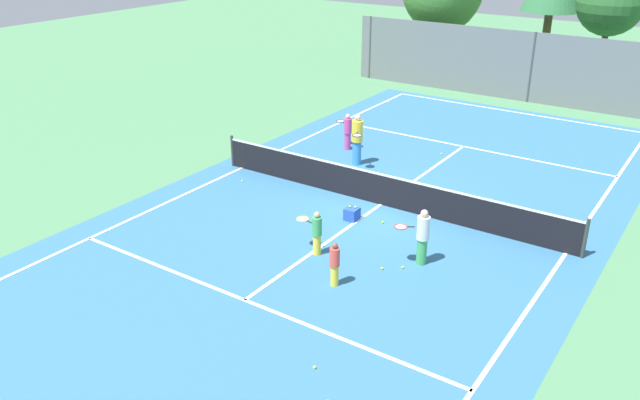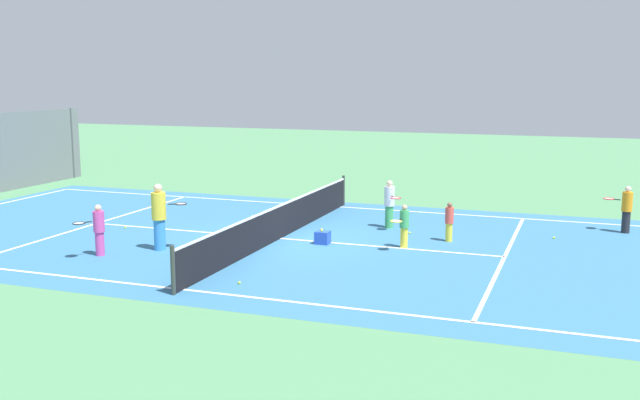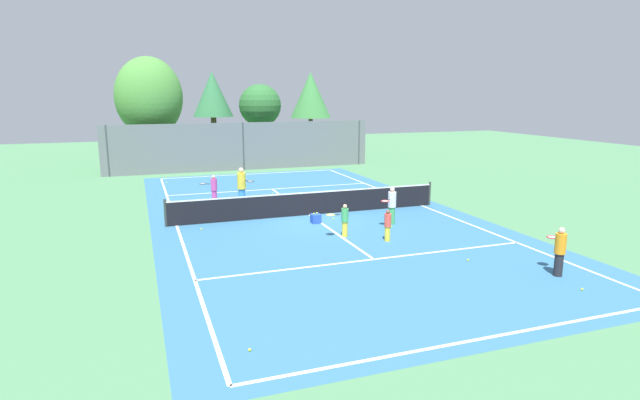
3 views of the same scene
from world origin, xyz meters
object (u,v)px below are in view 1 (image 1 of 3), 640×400
player_5 (357,139)px  tennis_ball_0 (403,267)px  ball_crate (352,214)px  player_2 (316,232)px  tennis_ball_6 (441,154)px  player_1 (422,236)px  tennis_ball_4 (315,367)px  tennis_ball_3 (383,222)px  tennis_ball_9 (389,102)px  tennis_ball_8 (382,268)px  player_0 (347,131)px  tennis_ball_5 (242,181)px  tennis_ball_7 (491,200)px  player_4 (335,264)px

player_5 → tennis_ball_0: (4.72, -5.60, -0.91)m
ball_crate → player_2: bearing=-82.6°
tennis_ball_6 → ball_crate: bearing=-88.8°
player_1 → tennis_ball_4: bearing=-88.6°
tennis_ball_3 → tennis_ball_9: size_ratio=1.00×
tennis_ball_8 → player_0: bearing=127.4°
player_1 → tennis_ball_6: (-2.90, 7.69, -0.74)m
player_1 → tennis_ball_3: player_1 is taller
tennis_ball_5 → tennis_ball_7: size_ratio=1.00×
tennis_ball_4 → tennis_ball_6: 12.96m
tennis_ball_8 → player_4: bearing=-114.7°
player_2 → tennis_ball_4: 4.68m
tennis_ball_4 → tennis_ball_5: bearing=138.4°
player_4 → tennis_ball_8: player_4 is taller
player_0 → tennis_ball_3: bearing=-48.9°
player_1 → player_5: player_5 is taller
player_2 → tennis_ball_0: size_ratio=18.30×
player_5 → tennis_ball_5: (-2.27, -3.50, -0.91)m
player_0 → player_4: player_0 is taller
player_4 → tennis_ball_3: 3.69m
player_0 → tennis_ball_6: (3.18, 1.40, -0.68)m
tennis_ball_4 → tennis_ball_7: bearing=90.2°
player_0 → player_4: (4.84, -8.38, -0.13)m
player_2 → tennis_ball_4: size_ratio=18.30×
player_0 → tennis_ball_8: bearing=-52.6°
player_2 → tennis_ball_5: bearing=150.7°
tennis_ball_7 → tennis_ball_3: bearing=-121.8°
tennis_ball_3 → tennis_ball_8: 2.63m
tennis_ball_8 → tennis_ball_0: bearing=39.4°
player_4 → player_5: player_5 is taller
tennis_ball_6 → tennis_ball_9: 7.14m
tennis_ball_4 → tennis_ball_6: (-3.02, 12.60, 0.00)m
tennis_ball_0 → tennis_ball_6: size_ratio=1.00×
player_4 → tennis_ball_5: (-6.00, 3.71, -0.55)m
player_2 → tennis_ball_8: bearing=7.8°
tennis_ball_4 → player_5: bearing=116.9°
tennis_ball_7 → tennis_ball_5: bearing=-157.0°
tennis_ball_0 → tennis_ball_7: 5.22m
tennis_ball_3 → tennis_ball_5: (-5.34, 0.12, 0.00)m
ball_crate → tennis_ball_3: (0.86, 0.29, -0.15)m
player_4 → tennis_ball_8: size_ratio=17.18×
player_2 → player_4: bearing=-39.9°
tennis_ball_8 → ball_crate: bearing=136.4°
player_4 → tennis_ball_7: (1.34, 6.82, -0.55)m
tennis_ball_6 → tennis_ball_7: size_ratio=1.00×
player_4 → tennis_ball_8: bearing=65.3°
player_1 → player_0: bearing=134.0°
ball_crate → tennis_ball_4: (2.89, -6.12, -0.15)m
player_5 → tennis_ball_9: size_ratio=27.61×
player_2 → tennis_ball_3: size_ratio=18.30×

